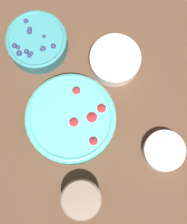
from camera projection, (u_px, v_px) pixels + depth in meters
name	position (u px, v px, depth m)	size (l,w,h in m)	color
ground_plane	(111.00, 134.00, 1.00)	(4.00, 4.00, 0.00)	#4C3323
bowl_strawberries	(71.00, 119.00, 0.97)	(0.23, 0.23, 0.09)	#47AD9E
bowl_blueberries	(37.00, 42.00, 1.02)	(0.17, 0.17, 0.06)	teal
bowl_bananas	(115.00, 60.00, 1.02)	(0.14, 0.14, 0.05)	white
bowl_cream	(164.00, 151.00, 0.97)	(0.11, 0.11, 0.05)	white
jar_chocolate	(82.00, 199.00, 0.93)	(0.10, 0.10, 0.09)	brown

